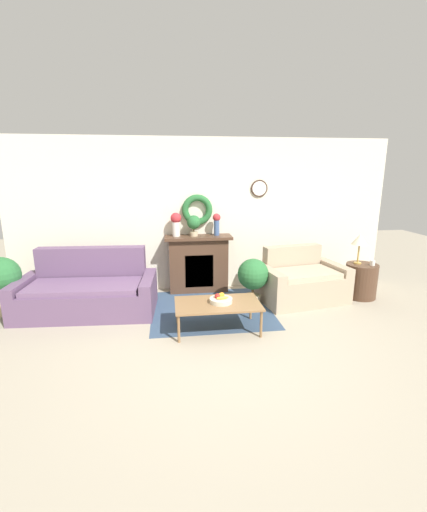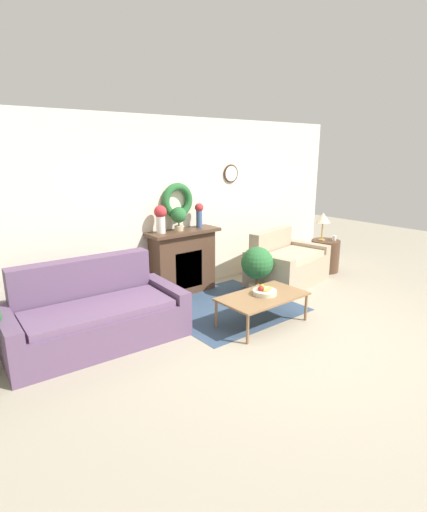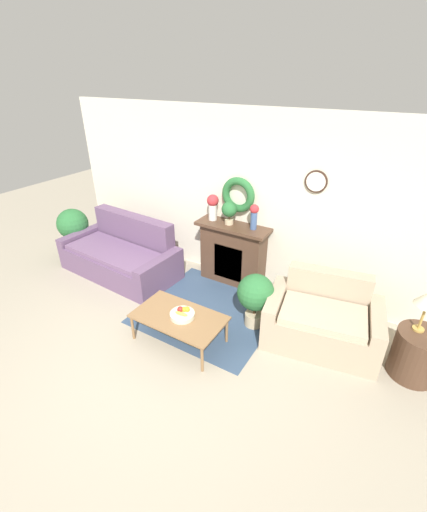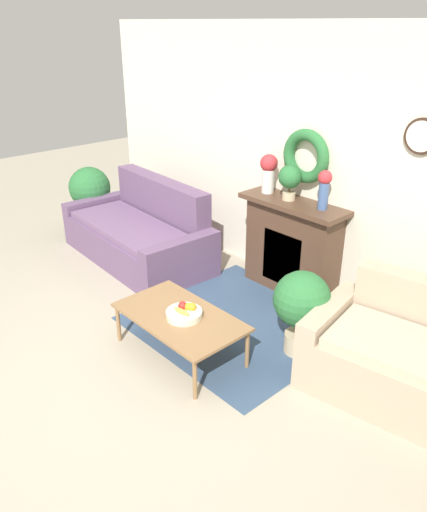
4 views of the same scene
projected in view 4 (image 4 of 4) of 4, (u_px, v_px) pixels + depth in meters
ground_plane at (112, 390)px, 4.00m from camera, size 16.00×16.00×0.00m
floor_rug at (239, 322)px, 4.89m from camera, size 1.85×1.76×0.01m
wall_back at (319, 167)px, 4.99m from camera, size 6.80×0.18×2.70m
fireplace at (292, 246)px, 5.30m from camera, size 1.17×0.41×1.02m
couch_left at (141, 233)px, 6.12m from camera, size 2.09×1.10×0.95m
loveseat_right at (402, 358)px, 3.86m from camera, size 1.52×1.12×0.87m
coffee_table at (180, 318)px, 4.29m from camera, size 1.15×0.66×0.39m
fruit_bowl at (185, 313)px, 4.24m from camera, size 0.31×0.31×0.12m
vase_on_mantel_left at (269, 170)px, 5.24m from camera, size 0.19×0.19×0.41m
vase_on_mantel_right at (324, 187)px, 4.77m from camera, size 0.14×0.14×0.39m
potted_plant_on_mantel at (290, 178)px, 5.03m from camera, size 0.24×0.24×0.36m
potted_plant_floor_by_couch at (90, 190)px, 6.87m from camera, size 0.56×0.56×0.89m
potted_plant_floor_by_loveseat at (301, 303)px, 4.26m from camera, size 0.50×0.50×0.78m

